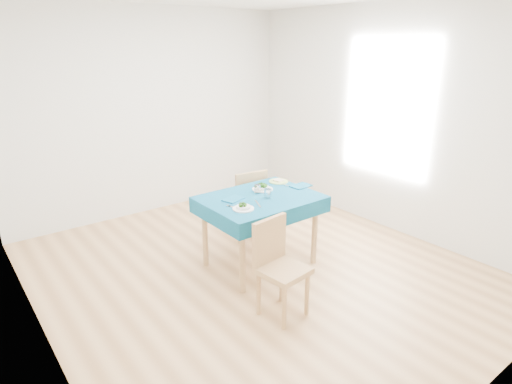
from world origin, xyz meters
TOP-DOWN VIEW (x-y plane):
  - room_shell at (0.00, 0.00)m, footprint 4.02×4.52m
  - table at (0.10, 0.07)m, footprint 1.14×0.87m
  - chair_near at (-0.30, -0.76)m, footprint 0.42×0.45m
  - chair_far at (0.41, 0.75)m, footprint 0.46×0.49m
  - bowl_near at (-0.23, -0.11)m, footprint 0.20×0.20m
  - bowl_far at (0.26, 0.23)m, footprint 0.22×0.22m
  - fork_near at (-0.27, -0.04)m, footprint 0.09×0.19m
  - knife_near at (-0.04, -0.08)m, footprint 0.10×0.20m
  - fork_far at (0.20, 0.16)m, footprint 0.04×0.17m
  - knife_far at (0.56, 0.12)m, footprint 0.03×0.22m
  - napkin_near at (-0.16, 0.16)m, footprint 0.24×0.19m
  - napkin_far at (0.66, 0.05)m, footprint 0.23×0.17m
  - tumbler_center at (0.16, 0.18)m, footprint 0.07×0.07m
  - tumbler_side at (0.14, -0.01)m, footprint 0.07×0.07m
  - side_plate at (0.58, 0.33)m, footprint 0.22×0.22m
  - bread_slice at (0.58, 0.33)m, footprint 0.12×0.12m

SIDE VIEW (x-z plane):
  - table at x=0.10m, z-range 0.00..0.76m
  - chair_near at x=-0.30m, z-range 0.00..0.93m
  - chair_far at x=0.41m, z-range 0.00..1.01m
  - fork_far at x=0.20m, z-range 0.76..0.76m
  - knife_near at x=-0.04m, z-range 0.76..0.76m
  - knife_far at x=0.56m, z-range 0.76..0.76m
  - fork_near at x=-0.27m, z-range 0.76..0.76m
  - side_plate at x=0.58m, z-range 0.76..0.77m
  - napkin_near at x=-0.16m, z-range 0.76..0.77m
  - napkin_far at x=0.66m, z-range 0.76..0.77m
  - bread_slice at x=0.58m, z-range 0.77..0.78m
  - bowl_near at x=-0.23m, z-range 0.76..0.82m
  - bowl_far at x=0.26m, z-range 0.76..0.83m
  - tumbler_center at x=0.16m, z-range 0.76..0.84m
  - tumbler_side at x=0.14m, z-range 0.76..0.85m
  - room_shell at x=0.00m, z-range -0.02..2.71m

